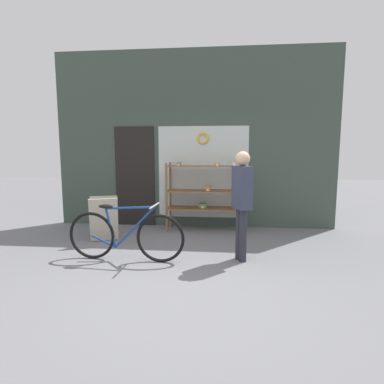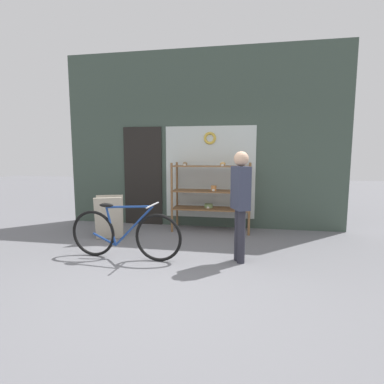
# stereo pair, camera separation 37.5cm
# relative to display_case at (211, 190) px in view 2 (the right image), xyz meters

# --- Properties ---
(ground_plane) EXTENTS (30.00, 30.00, 0.00)m
(ground_plane) POSITION_rel_display_case_xyz_m (-0.27, -2.44, -0.82)
(ground_plane) COLOR slate
(storefront_facade) EXTENTS (5.83, 0.13, 3.64)m
(storefront_facade) POSITION_rel_display_case_xyz_m (-0.30, 0.38, 0.96)
(storefront_facade) COLOR #3D4C42
(storefront_facade) RESTS_ON ground_plane
(display_case) EXTENTS (1.54, 0.49, 1.38)m
(display_case) POSITION_rel_display_case_xyz_m (0.00, 0.00, 0.00)
(display_case) COLOR brown
(display_case) RESTS_ON ground_plane
(bicycle) EXTENTS (1.73, 0.46, 0.83)m
(bicycle) POSITION_rel_display_case_xyz_m (-1.06, -1.83, -0.45)
(bicycle) COLOR black
(bicycle) RESTS_ON ground_plane
(sandwich_board) EXTENTS (0.58, 0.52, 0.78)m
(sandwich_board) POSITION_rel_display_case_xyz_m (-1.74, -0.91, -0.42)
(sandwich_board) COLOR #B2A893
(sandwich_board) RESTS_ON ground_plane
(pedestrian) EXTENTS (0.29, 0.37, 1.57)m
(pedestrian) POSITION_rel_display_case_xyz_m (0.60, -1.66, 0.10)
(pedestrian) COLOR #282833
(pedestrian) RESTS_ON ground_plane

